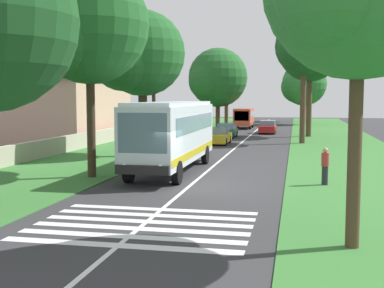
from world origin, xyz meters
TOP-DOWN VIEW (x-y plane):
  - ground at (0.00, 0.00)m, footprint 160.00×160.00m
  - grass_verge_left at (15.00, 8.20)m, footprint 120.00×8.00m
  - grass_verge_right at (15.00, -8.20)m, footprint 120.00×8.00m
  - centre_line at (15.00, 0.00)m, footprint 110.00×0.16m
  - coach_bus at (4.63, 1.80)m, footprint 11.16×2.62m
  - zebra_crossing at (-6.74, 0.00)m, footprint 4.95×6.80m
  - trailing_car_0 at (21.08, 1.80)m, footprint 4.30×1.78m
  - trailing_car_1 at (28.26, 2.06)m, footprint 4.30×1.78m
  - trailing_car_2 at (34.74, -1.60)m, footprint 4.30×1.78m
  - trailing_minibus_0 at (43.34, 1.87)m, footprint 6.00×2.14m
  - roadside_tree_left_0 at (42.25, 5.20)m, footprint 8.86×7.40m
  - roadside_tree_left_2 at (11.09, 5.69)m, footprint 6.90×5.82m
  - roadside_tree_left_3 at (52.26, 5.52)m, footprint 5.70×4.81m
  - roadside_tree_left_4 at (1.83, 5.45)m, footprint 7.31×5.89m
  - roadside_tree_right_0 at (53.62, -5.52)m, footprint 7.79×6.45m
  - roadside_tree_right_1 at (22.95, -5.09)m, footprint 5.74×4.86m
  - roadside_tree_right_2 at (30.84, -5.76)m, footprint 7.48×6.21m
  - roadside_tree_right_3 at (63.79, -5.85)m, footprint 7.13×6.07m
  - utility_pole at (11.24, 4.71)m, footprint 0.24×1.40m
  - roadside_wall at (20.00, 11.60)m, footprint 70.00×0.40m
  - roadside_building at (22.96, 16.73)m, footprint 14.17×9.11m
  - pedestrian at (1.74, -5.96)m, footprint 0.34×0.34m

SIDE VIEW (x-z plane):
  - ground at x=0.00m, z-range 0.00..0.00m
  - zebra_crossing at x=-6.74m, z-range 0.00..0.01m
  - centre_line at x=15.00m, z-range 0.00..0.01m
  - grass_verge_left at x=15.00m, z-range 0.00..0.04m
  - grass_verge_right at x=15.00m, z-range 0.00..0.04m
  - roadside_wall at x=20.00m, z-range 0.04..1.20m
  - trailing_car_0 at x=21.08m, z-range -0.05..1.38m
  - trailing_car_1 at x=28.26m, z-range -0.05..1.38m
  - trailing_car_2 at x=34.74m, z-range -0.05..1.38m
  - pedestrian at x=1.74m, z-range 0.06..1.75m
  - trailing_minibus_0 at x=43.34m, z-range 0.28..2.81m
  - coach_bus at x=4.63m, z-range 0.28..4.01m
  - roadside_building at x=22.96m, z-range 0.06..6.69m
  - utility_pole at x=11.24m, z-range 0.18..7.96m
  - roadside_tree_left_3 at x=52.26m, z-range 1.58..9.67m
  - roadside_tree_right_0 at x=53.62m, z-range 1.20..10.26m
  - roadside_tree_left_0 at x=42.25m, z-range 1.18..11.26m
  - roadside_tree_left_2 at x=11.09m, z-range 1.85..11.56m
  - roadside_tree_left_4 at x=1.83m, z-range 2.12..12.48m
  - roadside_tree_right_1 at x=22.95m, z-range 2.78..13.43m
  - roadside_tree_right_3 at x=63.79m, z-range 2.56..14.03m
  - roadside_tree_right_2 at x=30.84m, z-range 2.58..14.26m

